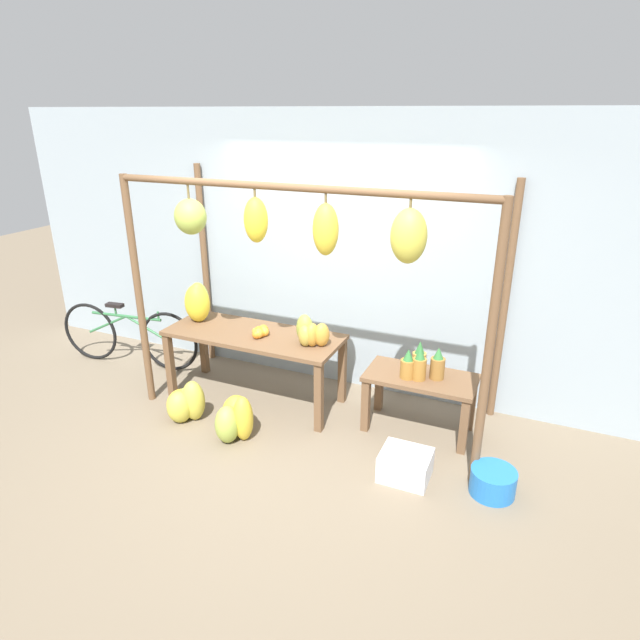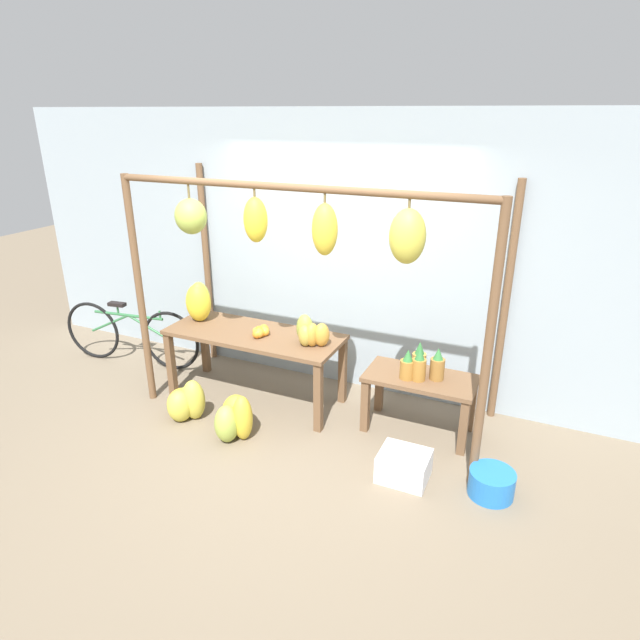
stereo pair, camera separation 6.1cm
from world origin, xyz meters
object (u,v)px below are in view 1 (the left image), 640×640
object	(u,v)px
banana_pile_ground_left	(185,403)
papaya_pile	(310,333)
banana_pile_ground_right	(236,418)
banana_pile_on_table	(198,302)
parked_bicycle	(129,335)
orange_pile	(261,332)
blue_bucket	(493,482)
pineapple_cluster	(421,364)
fruit_crate_white	(405,465)

from	to	relation	value
banana_pile_ground_left	papaya_pile	distance (m)	1.38
banana_pile_ground_right	papaya_pile	size ratio (longest dim) A/B	1.24
banana_pile_on_table	parked_bicycle	world-z (taller)	banana_pile_on_table
orange_pile	blue_bucket	bearing A→B (deg)	-12.87
banana_pile_on_table	pineapple_cluster	world-z (taller)	banana_pile_on_table
fruit_crate_white	parked_bicycle	world-z (taller)	parked_bicycle
banana_pile_on_table	banana_pile_ground_left	distance (m)	1.05
pineapple_cluster	fruit_crate_white	xyz separation A→B (m)	(0.08, -0.70, -0.57)
parked_bicycle	papaya_pile	size ratio (longest dim) A/B	4.57
fruit_crate_white	banana_pile_on_table	bearing A→B (deg)	163.87
banana_pile_on_table	orange_pile	size ratio (longest dim) A/B	1.89
fruit_crate_white	banana_pile_ground_left	bearing A→B (deg)	179.30
banana_pile_ground_left	parked_bicycle	bearing A→B (deg)	151.18
fruit_crate_white	parked_bicycle	distance (m)	3.55
banana_pile_on_table	banana_pile_ground_right	bearing A→B (deg)	-40.77
banana_pile_ground_right	parked_bicycle	size ratio (longest dim) A/B	0.27
pineapple_cluster	fruit_crate_white	bearing A→B (deg)	-83.42
pineapple_cluster	banana_pile_ground_right	size ratio (longest dim) A/B	0.79
banana_pile_ground_right	fruit_crate_white	distance (m)	1.56
blue_bucket	parked_bicycle	size ratio (longest dim) A/B	0.20
banana_pile_on_table	blue_bucket	distance (m)	3.26
orange_pile	banana_pile_ground_right	distance (m)	0.88
banana_pile_ground_right	parked_bicycle	distance (m)	2.07
orange_pile	papaya_pile	world-z (taller)	papaya_pile
blue_bucket	parked_bicycle	xyz separation A→B (m)	(-4.13, 0.66, 0.26)
pineapple_cluster	banana_pile_ground_left	bearing A→B (deg)	-162.02
fruit_crate_white	papaya_pile	size ratio (longest dim) A/B	1.04
banana_pile_ground_right	blue_bucket	size ratio (longest dim) A/B	1.35
pineapple_cluster	banana_pile_ground_left	world-z (taller)	pineapple_cluster
banana_pile_on_table	orange_pile	bearing A→B (deg)	-6.73
banana_pile_on_table	blue_bucket	xyz separation A→B (m)	(3.09, -0.62, -0.82)
banana_pile_ground_right	parked_bicycle	xyz separation A→B (m)	(-1.91, 0.79, 0.18)
blue_bucket	papaya_pile	bearing A→B (deg)	163.55
banana_pile_ground_right	fruit_crate_white	xyz separation A→B (m)	(1.55, 0.05, -0.08)
banana_pile_ground_right	pineapple_cluster	bearing A→B (deg)	26.93
parked_bicycle	fruit_crate_white	bearing A→B (deg)	-12.10
banana_pile_ground_right	orange_pile	bearing A→B (deg)	97.42
orange_pile	papaya_pile	distance (m)	0.54
pineapple_cluster	banana_pile_on_table	bearing A→B (deg)	-179.96
parked_bicycle	banana_pile_on_table	bearing A→B (deg)	-2.33
pineapple_cluster	banana_pile_ground_left	distance (m)	2.25
pineapple_cluster	parked_bicycle	distance (m)	3.40
banana_pile_on_table	blue_bucket	world-z (taller)	banana_pile_on_table
pineapple_cluster	papaya_pile	bearing A→B (deg)	-174.66
papaya_pile	parked_bicycle	bearing A→B (deg)	176.67
banana_pile_on_table	parked_bicycle	xyz separation A→B (m)	(-1.04, 0.04, -0.56)
banana_pile_on_table	banana_pile_ground_left	world-z (taller)	banana_pile_on_table
orange_pile	banana_pile_ground_right	bearing A→B (deg)	-82.58
parked_bicycle	pineapple_cluster	bearing A→B (deg)	-0.69
pineapple_cluster	banana_pile_ground_right	distance (m)	1.72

